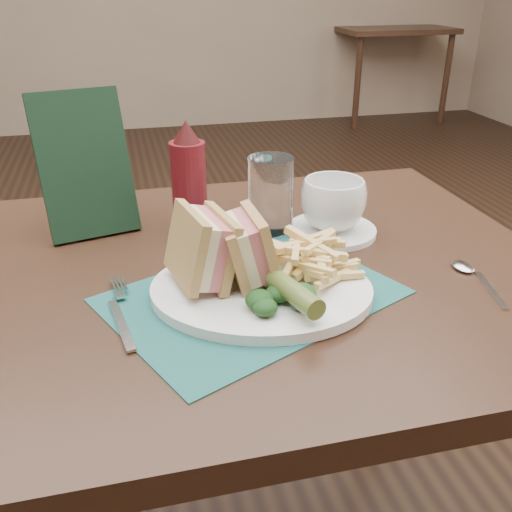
# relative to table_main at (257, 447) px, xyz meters

# --- Properties ---
(floor) EXTENTS (7.00, 7.00, 0.00)m
(floor) POSITION_rel_table_main_xyz_m (0.00, 0.50, -0.38)
(floor) COLOR black
(floor) RESTS_ON ground
(wall_back) EXTENTS (6.00, 0.00, 6.00)m
(wall_back) POSITION_rel_table_main_xyz_m (0.00, 4.00, -0.38)
(wall_back) COLOR gray
(wall_back) RESTS_ON ground
(table_main) EXTENTS (0.90, 0.75, 0.75)m
(table_main) POSITION_rel_table_main_xyz_m (0.00, 0.00, 0.00)
(table_main) COLOR black
(table_main) RESTS_ON ground
(table_bg_right) EXTENTS (0.90, 0.75, 0.75)m
(table_bg_right) POSITION_rel_table_main_xyz_m (2.09, 3.89, 0.00)
(table_bg_right) COLOR black
(table_bg_right) RESTS_ON ground
(placemat) EXTENTS (0.45, 0.39, 0.00)m
(placemat) POSITION_rel_table_main_xyz_m (-0.03, -0.09, 0.38)
(placemat) COLOR #19514C
(placemat) RESTS_ON table_main
(plate) EXTENTS (0.35, 0.31, 0.01)m
(plate) POSITION_rel_table_main_xyz_m (-0.02, -0.10, 0.38)
(plate) COLOR white
(plate) RESTS_ON placemat
(sandwich_half_a) EXTENTS (0.10, 0.12, 0.11)m
(sandwich_half_a) POSITION_rel_table_main_xyz_m (-0.11, -0.07, 0.45)
(sandwich_half_a) COLOR tan
(sandwich_half_a) RESTS_ON plate
(sandwich_half_b) EXTENTS (0.08, 0.10, 0.10)m
(sandwich_half_b) POSITION_rel_table_main_xyz_m (-0.06, -0.08, 0.44)
(sandwich_half_b) COLOR tan
(sandwich_half_b) RESTS_ON plate
(kale_garnish) EXTENTS (0.11, 0.08, 0.03)m
(kale_garnish) POSITION_rel_table_main_xyz_m (-0.01, -0.15, 0.41)
(kale_garnish) COLOR black
(kale_garnish) RESTS_ON plate
(pickle_spear) EXTENTS (0.06, 0.12, 0.03)m
(pickle_spear) POSITION_rel_table_main_xyz_m (0.00, -0.15, 0.41)
(pickle_spear) COLOR #4B5F24
(pickle_spear) RESTS_ON plate
(fries_pile) EXTENTS (0.18, 0.20, 0.06)m
(fries_pile) POSITION_rel_table_main_xyz_m (0.05, -0.07, 0.42)
(fries_pile) COLOR #E2BE71
(fries_pile) RESTS_ON plate
(fork) EXTENTS (0.06, 0.17, 0.01)m
(fork) POSITION_rel_table_main_xyz_m (-0.21, -0.10, 0.38)
(fork) COLOR silver
(fork) RESTS_ON placemat
(spoon) EXTENTS (0.07, 0.15, 0.01)m
(spoon) POSITION_rel_table_main_xyz_m (0.29, -0.13, 0.38)
(spoon) COLOR silver
(spoon) RESTS_ON table_main
(saucer) EXTENTS (0.18, 0.18, 0.01)m
(saucer) POSITION_rel_table_main_xyz_m (0.15, 0.08, 0.38)
(saucer) COLOR white
(saucer) RESTS_ON table_main
(coffee_cup) EXTENTS (0.14, 0.14, 0.08)m
(coffee_cup) POSITION_rel_table_main_xyz_m (0.15, 0.08, 0.43)
(coffee_cup) COLOR white
(coffee_cup) RESTS_ON saucer
(drinking_glass) EXTENTS (0.08, 0.08, 0.13)m
(drinking_glass) POSITION_rel_table_main_xyz_m (0.05, 0.11, 0.44)
(drinking_glass) COLOR white
(drinking_glass) RESTS_ON table_main
(ketchup_bottle) EXTENTS (0.07, 0.07, 0.19)m
(ketchup_bottle) POSITION_rel_table_main_xyz_m (-0.08, 0.16, 0.47)
(ketchup_bottle) COLOR #580F16
(ketchup_bottle) RESTS_ON table_main
(check_presenter) EXTENTS (0.16, 0.12, 0.23)m
(check_presenter) POSITION_rel_table_main_xyz_m (-0.24, 0.19, 0.49)
(check_presenter) COLOR black
(check_presenter) RESTS_ON table_main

